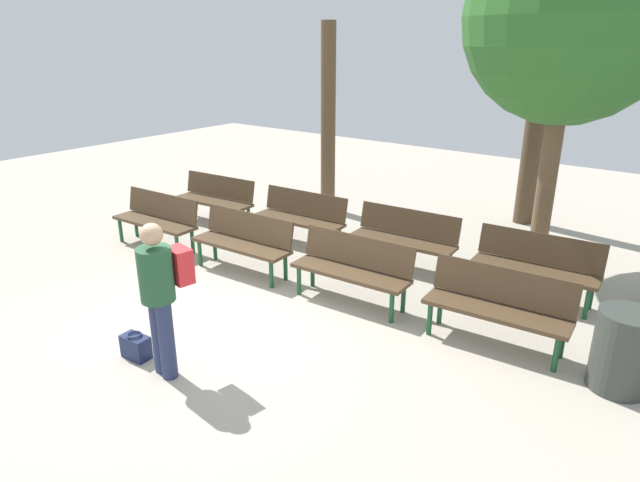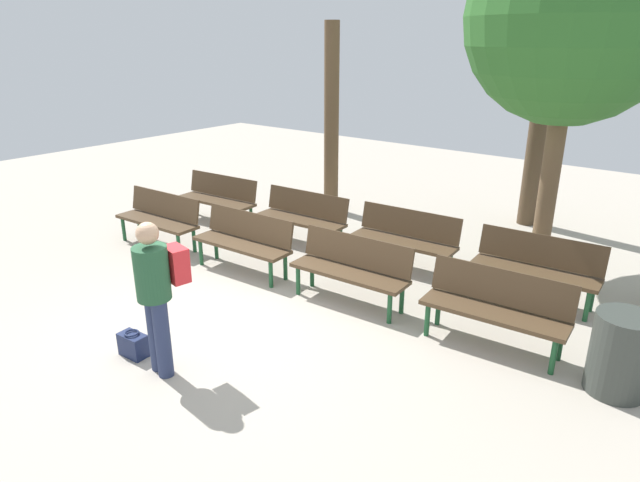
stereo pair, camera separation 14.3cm
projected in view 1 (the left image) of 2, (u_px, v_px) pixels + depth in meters
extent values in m
plane|color=#B2A899|center=(220.00, 330.00, 6.61)|extent=(24.00, 24.00, 0.00)
cube|color=#4C3823|center=(154.00, 223.00, 9.07)|extent=(1.62, 0.52, 0.05)
cube|color=#4C3823|center=(162.00, 205.00, 9.14)|extent=(1.60, 0.20, 0.40)
cylinder|color=#194C28|center=(121.00, 230.00, 9.39)|extent=(0.06, 0.06, 0.40)
cylinder|color=#194C28|center=(177.00, 247.00, 8.65)|extent=(0.06, 0.06, 0.40)
cylinder|color=#194C28|center=(136.00, 225.00, 9.64)|extent=(0.06, 0.06, 0.40)
cylinder|color=#194C28|center=(192.00, 241.00, 8.90)|extent=(0.06, 0.06, 0.40)
cube|color=#4C3823|center=(241.00, 245.00, 8.07)|extent=(1.62, 0.51, 0.05)
cube|color=#4C3823|center=(249.00, 226.00, 8.14)|extent=(1.60, 0.20, 0.40)
cylinder|color=#194C28|center=(200.00, 253.00, 8.40)|extent=(0.06, 0.06, 0.40)
cylinder|color=#194C28|center=(271.00, 274.00, 7.66)|extent=(0.06, 0.06, 0.40)
cylinder|color=#194C28|center=(215.00, 247.00, 8.65)|extent=(0.06, 0.06, 0.40)
cylinder|color=#194C28|center=(285.00, 267.00, 7.91)|extent=(0.06, 0.06, 0.40)
cube|color=#4C3823|center=(350.00, 273.00, 7.13)|extent=(1.62, 0.52, 0.05)
cube|color=#4C3823|center=(358.00, 251.00, 7.20)|extent=(1.60, 0.20, 0.40)
cylinder|color=#194C28|center=(299.00, 281.00, 7.46)|extent=(0.06, 0.06, 0.40)
cylinder|color=#194C28|center=(392.00, 308.00, 6.72)|extent=(0.06, 0.06, 0.40)
cylinder|color=#194C28|center=(313.00, 273.00, 7.71)|extent=(0.06, 0.06, 0.40)
cylinder|color=#194C28|center=(403.00, 298.00, 6.97)|extent=(0.06, 0.06, 0.40)
cube|color=#4C3823|center=(496.00, 312.00, 6.14)|extent=(1.63, 0.55, 0.05)
cube|color=#4C3823|center=(503.00, 285.00, 6.21)|extent=(1.60, 0.23, 0.40)
cylinder|color=#194C28|center=(430.00, 319.00, 6.45)|extent=(0.06, 0.06, 0.40)
cylinder|color=#194C28|center=(556.00, 354.00, 5.73)|extent=(0.06, 0.06, 0.40)
cylinder|color=#194C28|center=(440.00, 308.00, 6.70)|extent=(0.06, 0.06, 0.40)
cylinder|color=#194C28|center=(562.00, 341.00, 5.98)|extent=(0.06, 0.06, 0.40)
cube|color=#4C3823|center=(213.00, 201.00, 10.22)|extent=(1.63, 0.56, 0.05)
cube|color=#4C3823|center=(220.00, 186.00, 10.29)|extent=(1.60, 0.24, 0.40)
cylinder|color=#194C28|center=(181.00, 209.00, 10.53)|extent=(0.06, 0.06, 0.40)
cylinder|color=#194C28|center=(237.00, 222.00, 9.82)|extent=(0.06, 0.06, 0.40)
cylinder|color=#194C28|center=(193.00, 205.00, 10.78)|extent=(0.06, 0.06, 0.40)
cylinder|color=#194C28|center=(249.00, 217.00, 10.07)|extent=(0.06, 0.06, 0.40)
cube|color=#4C3823|center=(299.00, 220.00, 9.18)|extent=(1.62, 0.53, 0.05)
cube|color=#4C3823|center=(305.00, 203.00, 9.25)|extent=(1.60, 0.21, 0.40)
cylinder|color=#194C28|center=(261.00, 228.00, 9.50)|extent=(0.06, 0.06, 0.40)
cylinder|color=#194C28|center=(329.00, 244.00, 8.77)|extent=(0.06, 0.06, 0.40)
cylinder|color=#194C28|center=(272.00, 223.00, 9.75)|extent=(0.06, 0.06, 0.40)
cylinder|color=#194C28|center=(339.00, 238.00, 9.02)|extent=(0.06, 0.06, 0.40)
cube|color=#4C3823|center=(402.00, 241.00, 8.23)|extent=(1.62, 0.54, 0.05)
cube|color=#4C3823|center=(409.00, 222.00, 8.30)|extent=(1.60, 0.22, 0.40)
cylinder|color=#194C28|center=(356.00, 249.00, 8.55)|extent=(0.06, 0.06, 0.40)
cylinder|color=#194C28|center=(441.00, 269.00, 7.83)|extent=(0.06, 0.06, 0.40)
cylinder|color=#194C28|center=(366.00, 243.00, 8.80)|extent=(0.06, 0.06, 0.40)
cylinder|color=#194C28|center=(450.00, 262.00, 8.08)|extent=(0.06, 0.06, 0.40)
cube|color=#4C3823|center=(534.00, 270.00, 7.22)|extent=(1.62, 0.54, 0.05)
cube|color=#4C3823|center=(540.00, 248.00, 7.29)|extent=(1.60, 0.22, 0.40)
cylinder|color=#194C28|center=(476.00, 278.00, 7.53)|extent=(0.06, 0.06, 0.40)
cylinder|color=#194C28|center=(587.00, 304.00, 6.81)|extent=(0.06, 0.06, 0.40)
cylinder|color=#194C28|center=(483.00, 270.00, 7.78)|extent=(0.06, 0.06, 0.40)
cylinder|color=#194C28|center=(591.00, 295.00, 7.06)|extent=(0.06, 0.06, 0.40)
cylinder|color=brown|center=(547.00, 179.00, 8.06)|extent=(0.27, 0.27, 2.69)
sphere|color=#2D6628|center=(571.00, 17.00, 7.29)|extent=(2.84, 2.84, 2.84)
cylinder|color=#4C3A28|center=(533.00, 136.00, 9.90)|extent=(0.34, 0.34, 3.24)
cylinder|color=brown|center=(328.00, 120.00, 10.57)|extent=(0.28, 0.28, 3.58)
cylinder|color=navy|center=(167.00, 340.00, 5.56)|extent=(0.16, 0.16, 0.85)
cylinder|color=navy|center=(159.00, 334.00, 5.67)|extent=(0.16, 0.16, 0.85)
cylinder|color=#235133|center=(156.00, 275.00, 5.38)|extent=(0.40, 0.40, 0.55)
sphere|color=tan|center=(151.00, 234.00, 5.23)|extent=(0.22, 0.22, 0.22)
cube|color=red|center=(180.00, 265.00, 5.53)|extent=(0.31, 0.23, 0.36)
cube|color=#192347|center=(136.00, 347.00, 6.01)|extent=(0.33, 0.20, 0.26)
torus|color=#192347|center=(134.00, 335.00, 5.96)|extent=(0.16, 0.16, 0.02)
cylinder|color=#383D38|center=(623.00, 351.00, 5.40)|extent=(0.57, 0.57, 0.83)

